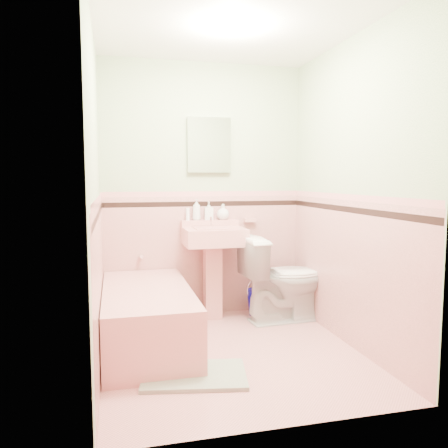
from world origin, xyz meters
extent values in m
plane|color=#D58F8C|center=(0.00, 0.00, 0.00)|extent=(2.20, 2.20, 0.00)
plane|color=white|center=(0.00, 0.00, 2.50)|extent=(2.20, 2.20, 0.00)
plane|color=beige|center=(0.00, 1.10, 1.25)|extent=(2.50, 0.00, 2.50)
plane|color=beige|center=(0.00, -1.10, 1.25)|extent=(2.50, 0.00, 2.50)
plane|color=beige|center=(-1.00, 0.00, 1.25)|extent=(0.00, 2.50, 2.50)
plane|color=beige|center=(1.00, 0.00, 1.25)|extent=(0.00, 2.50, 2.50)
plane|color=#D89491|center=(0.00, 1.09, 0.60)|extent=(2.00, 0.00, 2.00)
plane|color=#D89491|center=(0.00, -1.09, 0.60)|extent=(2.00, 0.00, 2.00)
plane|color=#D89491|center=(-0.99, 0.00, 0.60)|extent=(0.00, 2.20, 2.20)
plane|color=#D89491|center=(0.99, 0.00, 0.60)|extent=(0.00, 2.20, 2.20)
plane|color=black|center=(0.00, 1.08, 1.12)|extent=(2.00, 0.00, 2.00)
plane|color=black|center=(0.00, -1.08, 1.12)|extent=(2.00, 0.00, 2.00)
plane|color=black|center=(-0.98, 0.00, 1.12)|extent=(0.00, 2.20, 2.20)
plane|color=black|center=(0.98, 0.00, 1.12)|extent=(0.00, 2.20, 2.20)
plane|color=#D58486|center=(0.00, 1.08, 1.22)|extent=(2.00, 0.00, 2.00)
plane|color=#D58486|center=(0.00, -1.08, 1.22)|extent=(2.00, 0.00, 2.00)
plane|color=#D58486|center=(-0.98, 0.00, 1.22)|extent=(0.00, 2.20, 2.20)
plane|color=#D58486|center=(0.98, 0.00, 1.22)|extent=(0.00, 2.20, 2.20)
cube|color=tan|center=(-0.63, 0.33, 0.23)|extent=(0.70, 1.50, 0.45)
cylinder|color=silver|center=(-0.63, 1.05, 0.63)|extent=(0.04, 0.12, 0.04)
cylinder|color=silver|center=(0.05, 1.00, 0.95)|extent=(0.02, 0.02, 0.10)
cube|color=white|center=(0.05, 1.07, 1.70)|extent=(0.43, 0.04, 0.54)
cube|color=tan|center=(0.47, 1.06, 0.95)|extent=(0.11, 0.07, 0.04)
imported|color=#B2B2B2|center=(-0.08, 1.04, 1.07)|extent=(0.10, 0.10, 0.21)
imported|color=#B2B2B2|center=(0.04, 1.04, 1.05)|extent=(0.09, 0.09, 0.18)
imported|color=#B2B2B2|center=(0.18, 1.04, 1.04)|extent=(0.15, 0.15, 0.16)
cylinder|color=white|center=(-0.17, 1.04, 1.02)|extent=(0.04, 0.04, 0.12)
imported|color=white|center=(0.70, 0.68, 0.41)|extent=(0.84, 0.52, 0.83)
cube|color=gray|center=(-0.36, -0.35, 0.01)|extent=(0.78, 0.59, 0.03)
cube|color=#BF1E59|center=(-0.39, -0.33, 0.06)|extent=(0.15, 0.10, 0.06)
camera|label=1|loc=(-0.87, -3.30, 1.37)|focal=35.93mm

